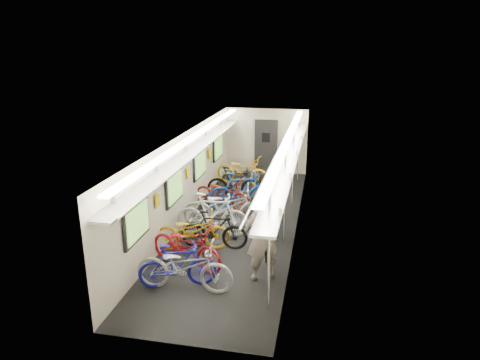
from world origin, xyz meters
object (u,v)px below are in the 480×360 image
at_px(bicycle_1, 178,266).
at_px(passenger_mid, 264,205).
at_px(passenger_near, 263,236).
at_px(backpack, 276,209).
at_px(bicycle_0, 184,267).

distance_m(bicycle_1, passenger_mid, 3.01).
xyz_separation_m(passenger_near, backpack, (0.19, 0.64, 0.33)).
relative_size(bicycle_0, passenger_mid, 1.16).
bearing_deg(bicycle_0, passenger_near, -63.87).
distance_m(bicycle_1, backpack, 2.33).
relative_size(bicycle_0, passenger_near, 1.02).
xyz_separation_m(bicycle_1, backpack, (1.76, 1.28, 0.82)).
height_order(bicycle_0, passenger_near, passenger_near).
xyz_separation_m(bicycle_0, passenger_mid, (1.14, 2.78, 0.32)).
relative_size(bicycle_0, bicycle_1, 1.25).
xyz_separation_m(bicycle_1, passenger_mid, (1.31, 2.69, 0.37)).
distance_m(bicycle_0, backpack, 2.24).
distance_m(bicycle_0, passenger_mid, 3.02).
relative_size(passenger_near, passenger_mid, 1.14).
height_order(bicycle_1, backpack, backpack).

